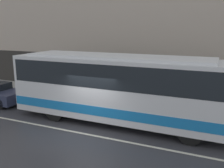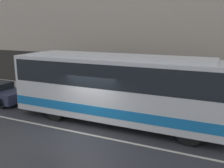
{
  "view_description": "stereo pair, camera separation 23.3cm",
  "coord_description": "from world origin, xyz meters",
  "views": [
    {
      "loc": [
        5.36,
        -9.08,
        4.66
      ],
      "look_at": [
        0.48,
        1.94,
        1.96
      ],
      "focal_mm": 40.0,
      "sensor_mm": 36.0,
      "label": 1
    },
    {
      "loc": [
        5.58,
        -8.98,
        4.66
      ],
      "look_at": [
        0.48,
        1.94,
        1.96
      ],
      "focal_mm": 40.0,
      "sensor_mm": 36.0,
      "label": 2
    }
  ],
  "objects": [
    {
      "name": "sidewalk",
      "position": [
        0.0,
        5.47,
        0.07
      ],
      "size": [
        60.0,
        2.94,
        0.13
      ],
      "color": "#A09E99",
      "rests_on": "ground_plane"
    },
    {
      "name": "building_facade",
      "position": [
        0.0,
        7.08,
        5.37
      ],
      "size": [
        60.0,
        0.35,
        11.14
      ],
      "color": "#B7A899",
      "rests_on": "ground_plane"
    },
    {
      "name": "ground_plane",
      "position": [
        0.0,
        0.0,
        0.0
      ],
      "size": [
        60.0,
        60.0,
        0.0
      ],
      "primitive_type": "plane",
      "color": "#333338"
    },
    {
      "name": "transit_bus",
      "position": [
        0.71,
        1.94,
        1.91
      ],
      "size": [
        10.69,
        2.54,
        3.39
      ],
      "color": "silver",
      "rests_on": "ground_plane"
    },
    {
      "name": "lane_stripe",
      "position": [
        0.0,
        0.0,
        0.0
      ],
      "size": [
        54.0,
        0.14,
        0.01
      ],
      "color": "beige",
      "rests_on": "ground_plane"
    }
  ]
}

